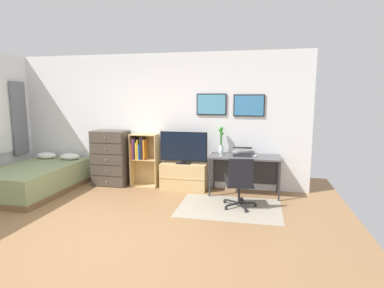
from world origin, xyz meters
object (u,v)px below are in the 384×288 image
Objects in this scene: bamboo_vase at (221,140)px; wine_glass at (221,149)px; laptop at (243,152)px; bookshelf at (143,155)px; computer_mouse at (256,156)px; bed at (36,179)px; office_chair at (240,182)px; dresser at (111,158)px; tv_stand at (184,176)px; television at (184,148)px; desk at (245,162)px.

bamboo_vase is 0.30m from wine_glass.
bookshelf is at bearing 175.16° from laptop.
bookshelf is 10.42× the size of computer_mouse.
bookshelf is (1.88, 0.85, 0.38)m from bed.
office_chair is 0.86m from computer_mouse.
bamboo_vase is at bearing 2.17° from bookshelf.
bed is 19.28× the size of computer_mouse.
dresser is at bearing 176.58° from wine_glass.
computer_mouse reaches higher than tv_stand.
bookshelf is 1.15× the size of television.
television is at bearing -169.63° from bamboo_vase.
dresser is 10.98× the size of computer_mouse.
desk is 1.51× the size of office_chair.
bamboo_vase is (3.49, 0.91, 0.75)m from bed.
wine_glass is at bearing -176.34° from computer_mouse.
bookshelf is 0.91m from television.
wine_glass reaches higher than office_chair.
desk is (1.20, 0.01, -0.24)m from television.
bookshelf is 1.67m from wine_glass.
television is at bearing 176.30° from computer_mouse.
bookshelf reaches higher than wine_glass.
laptop is 0.78× the size of bamboo_vase.
bookshelf reaches higher than computer_mouse.
bamboo_vase reaches higher than office_chair.
dresser is 1.05× the size of bookshelf.
bamboo_vase reaches higher than television.
wine_glass is (-0.44, -0.14, 0.27)m from desk.
desk reaches higher than tv_stand.
television is 1.40m from computer_mouse.
bookshelf is at bearing 5.40° from dresser.
television is at bearing 170.16° from wine_glass.
desk is at bearing -1.80° from bookshelf.
bed is 1.54× the size of desk.
bookshelf is at bearing 145.67° from office_chair.
bed is 11.14× the size of wine_glass.
bed is 3.94m from office_chair.
desk is 12.53× the size of computer_mouse.
laptop is at bearing 0.15° from tv_stand.
dresser is 2.87m from office_chair.
office_chair is 2.12× the size of laptop.
wine_glass reaches higher than tv_stand.
bed is 2.10m from bookshelf.
computer_mouse is (0.23, 0.78, 0.30)m from office_chair.
television reaches higher than office_chair.
dresser is at bearing 179.73° from television.
laptop reaches higher than office_chair.
desk is at bearing 10.99° from bed.
wine_glass is (1.64, -0.20, 0.23)m from bookshelf.
office_chair reaches higher than computer_mouse.
tv_stand is 1.05m from bamboo_vase.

